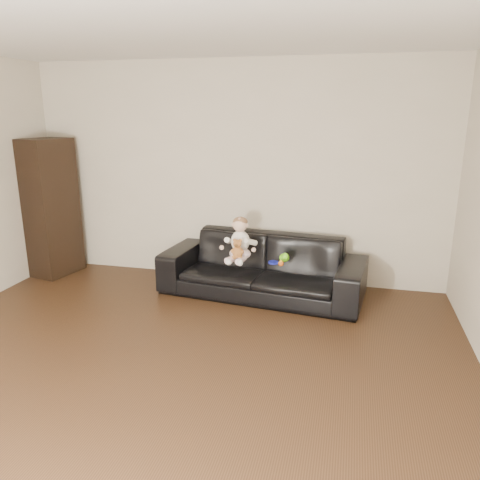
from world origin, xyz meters
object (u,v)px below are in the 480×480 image
(toy_blue_disc, at_px, (274,262))
(toy_green, at_px, (284,258))
(toy_rattle, at_px, (281,264))
(baby, at_px, (240,241))
(cabinet, at_px, (51,208))
(teddy_bear, at_px, (237,249))
(sofa, at_px, (262,266))

(toy_blue_disc, bearing_deg, toy_green, 33.53)
(toy_rattle, bearing_deg, toy_green, 85.37)
(baby, height_order, toy_green, baby)
(toy_green, height_order, toy_rattle, toy_green)
(baby, bearing_deg, cabinet, -171.52)
(baby, height_order, toy_rattle, baby)
(cabinet, relative_size, toy_green, 12.72)
(cabinet, xyz_separation_m, baby, (2.48, -0.22, -0.21))
(baby, height_order, teddy_bear, baby)
(teddy_bear, height_order, toy_green, teddy_bear)
(teddy_bear, distance_m, toy_green, 0.53)
(toy_green, bearing_deg, cabinet, 176.37)
(baby, bearing_deg, teddy_bear, -72.49)
(sofa, distance_m, cabinet, 2.76)
(teddy_bear, relative_size, toy_rattle, 3.75)
(cabinet, height_order, toy_rattle, cabinet)
(teddy_bear, bearing_deg, cabinet, -160.18)
(toy_green, height_order, toy_blue_disc, toy_green)
(cabinet, bearing_deg, toy_green, 8.28)
(teddy_bear, distance_m, toy_blue_disc, 0.42)
(sofa, height_order, cabinet, cabinet)
(teddy_bear, bearing_deg, sofa, 78.79)
(baby, bearing_deg, sofa, 41.49)
(baby, relative_size, toy_green, 3.58)
(teddy_bear, bearing_deg, toy_rattle, 31.09)
(toy_blue_disc, bearing_deg, cabinet, 174.84)
(baby, bearing_deg, toy_blue_disc, 8.02)
(toy_rattle, bearing_deg, sofa, 135.74)
(toy_green, relative_size, toy_blue_disc, 1.18)
(toy_rattle, height_order, toy_blue_disc, toy_rattle)
(sofa, height_order, toy_green, sofa)
(cabinet, xyz_separation_m, teddy_bear, (2.49, -0.37, -0.25))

